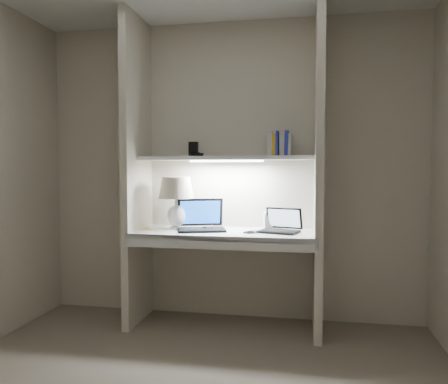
% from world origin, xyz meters
% --- Properties ---
extents(back_wall, '(3.20, 0.01, 2.50)m').
position_xyz_m(back_wall, '(0.00, 1.50, 1.25)').
color(back_wall, beige).
rests_on(back_wall, floor).
extents(alcove_panel_left, '(0.06, 0.55, 2.50)m').
position_xyz_m(alcove_panel_left, '(-0.73, 1.23, 1.25)').
color(alcove_panel_left, beige).
rests_on(alcove_panel_left, floor).
extents(alcove_panel_right, '(0.06, 0.55, 2.50)m').
position_xyz_m(alcove_panel_right, '(0.73, 1.23, 1.25)').
color(alcove_panel_right, beige).
rests_on(alcove_panel_right, floor).
extents(desk, '(1.40, 0.55, 0.04)m').
position_xyz_m(desk, '(0.00, 1.23, 0.75)').
color(desk, white).
rests_on(desk, alcove_panel_left).
extents(desk_apron, '(1.46, 0.03, 0.10)m').
position_xyz_m(desk_apron, '(0.00, 0.96, 0.72)').
color(desk_apron, silver).
rests_on(desk_apron, desk).
extents(shelf, '(1.40, 0.36, 0.03)m').
position_xyz_m(shelf, '(0.00, 1.32, 1.35)').
color(shelf, silver).
rests_on(shelf, back_wall).
extents(strip_light, '(0.60, 0.04, 0.02)m').
position_xyz_m(strip_light, '(0.00, 1.32, 1.33)').
color(strip_light, white).
rests_on(strip_light, shelf).
extents(table_lamp, '(0.29, 0.29, 0.43)m').
position_xyz_m(table_lamp, '(-0.41, 1.28, 1.06)').
color(table_lamp, white).
rests_on(table_lamp, desk).
extents(laptop_main, '(0.45, 0.42, 0.25)m').
position_xyz_m(laptop_main, '(-0.20, 1.26, 0.83)').
color(laptop_main, black).
rests_on(laptop_main, desk).
extents(laptop_netbook, '(0.35, 0.33, 0.19)m').
position_xyz_m(laptop_netbook, '(0.44, 1.25, 0.81)').
color(laptop_netbook, black).
rests_on(laptop_netbook, desk).
extents(speaker, '(0.12, 0.10, 0.14)m').
position_xyz_m(speaker, '(0.35, 1.41, 0.84)').
color(speaker, silver).
rests_on(speaker, desk).
extents(mouse, '(0.11, 0.08, 0.04)m').
position_xyz_m(mouse, '(-0.14, 1.23, 0.79)').
color(mouse, black).
rests_on(mouse, desk).
extents(cable_coil, '(0.14, 0.14, 0.01)m').
position_xyz_m(cable_coil, '(0.24, 1.17, 0.78)').
color(cable_coil, black).
rests_on(cable_coil, desk).
extents(sticky_note, '(0.10, 0.10, 0.00)m').
position_xyz_m(sticky_note, '(-0.64, 1.19, 0.77)').
color(sticky_note, gold).
rests_on(sticky_note, desk).
extents(book_row, '(0.19, 0.14, 0.20)m').
position_xyz_m(book_row, '(0.42, 1.38, 1.46)').
color(book_row, silver).
rests_on(book_row, shelf).
extents(shelf_box, '(0.07, 0.05, 0.13)m').
position_xyz_m(shelf_box, '(-0.29, 1.39, 1.43)').
color(shelf_box, black).
rests_on(shelf_box, shelf).
extents(shelf_gadget, '(0.12, 0.10, 0.04)m').
position_xyz_m(shelf_gadget, '(-0.28, 1.38, 1.39)').
color(shelf_gadget, black).
rests_on(shelf_gadget, shelf).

